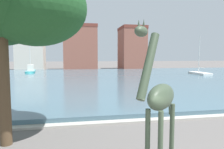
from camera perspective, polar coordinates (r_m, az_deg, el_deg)
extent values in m
cube|color=#476675|center=(31.78, -5.24, -1.01)|extent=(85.37, 41.87, 0.36)
cube|color=#ADA89E|center=(11.21, 4.78, -12.85)|extent=(85.37, 0.50, 0.12)
cylinder|color=#3D4C38|center=(6.15, 13.27, -18.95)|extent=(0.15, 0.15, 2.01)
cylinder|color=#3D4C38|center=(6.28, 9.84, -18.37)|extent=(0.15, 0.15, 2.01)
cylinder|color=#3D4C38|center=(7.04, 16.28, -15.87)|extent=(0.15, 0.15, 2.01)
cylinder|color=#3D4C38|center=(7.15, 13.26, -15.45)|extent=(0.15, 0.15, 2.01)
ellipsoid|color=#3D4C38|center=(6.28, 13.50, -6.04)|extent=(1.51, 1.53, 0.77)
cylinder|color=#3D4C38|center=(5.27, 10.02, 2.47)|extent=(0.89, 0.91, 1.72)
ellipsoid|color=#3D4C38|center=(4.91, 8.10, 11.77)|extent=(0.52, 0.52, 0.26)
cone|color=#3D4C38|center=(4.91, 8.82, 14.14)|extent=(0.05, 0.05, 0.15)
cone|color=#3D4C38|center=(4.97, 7.44, 14.05)|extent=(0.05, 0.05, 0.15)
cylinder|color=#3D4C38|center=(7.03, 15.56, -7.58)|extent=(0.18, 0.19, 0.82)
cube|color=teal|center=(45.19, -21.65, 0.61)|extent=(2.65, 7.00, 0.63)
ellipsoid|color=teal|center=(41.96, -21.88, 0.29)|extent=(1.84, 2.58, 0.60)
cube|color=#6EA5A8|center=(45.17, -21.66, 1.04)|extent=(2.59, 6.86, 0.06)
cube|color=silver|center=(45.64, -21.65, 1.84)|extent=(1.51, 2.54, 1.14)
cylinder|color=silver|center=(44.58, -21.85, 5.83)|extent=(0.12, 0.12, 7.58)
cylinder|color=silver|center=(45.80, -21.65, 2.18)|extent=(0.42, 2.38, 0.08)
cube|color=white|center=(39.75, 23.16, 0.02)|extent=(1.88, 5.15, 0.65)
ellipsoid|color=white|center=(41.82, 21.41, 0.30)|extent=(1.62, 1.83, 0.62)
cube|color=silver|center=(39.72, 23.18, 0.53)|extent=(1.85, 5.05, 0.06)
cylinder|color=silver|center=(39.95, 23.04, 5.20)|extent=(0.12, 0.12, 6.53)
cylinder|color=silver|center=(39.24, 23.61, 1.74)|extent=(0.13, 1.79, 0.08)
cylinder|color=brown|center=(9.03, -27.77, -3.83)|extent=(0.44, 0.44, 4.39)
ellipsoid|color=#1E4C23|center=(9.06, -20.36, 16.97)|extent=(4.04, 4.04, 3.03)
cube|color=beige|center=(56.07, -21.70, 5.93)|extent=(6.77, 5.14, 9.50)
cube|color=#42424C|center=(56.42, -21.87, 11.16)|extent=(6.90, 5.24, 0.80)
cube|color=#8E5142|center=(54.52, -8.81, 6.97)|extent=(8.42, 6.21, 10.87)
cube|color=brown|center=(55.04, -8.89, 13.06)|extent=(8.59, 6.34, 0.80)
cube|color=#8E5142|center=(56.76, 5.53, 6.85)|extent=(6.29, 8.00, 10.72)
cube|color=brown|center=(57.24, 5.58, 12.63)|extent=(6.42, 8.16, 0.80)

